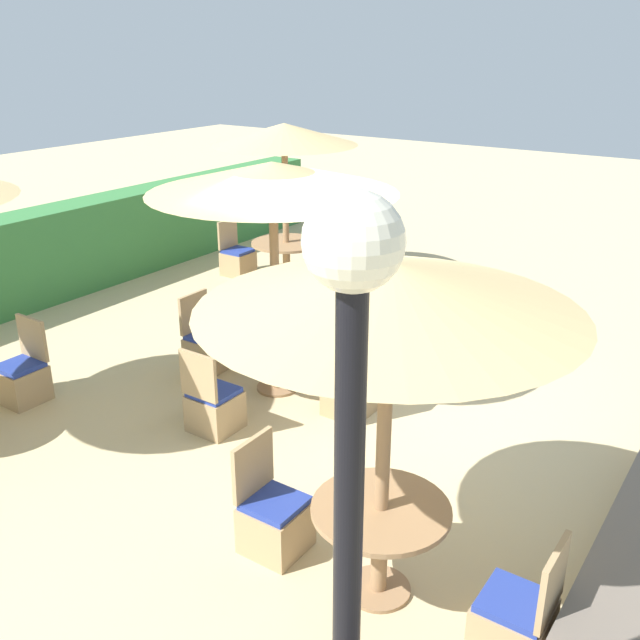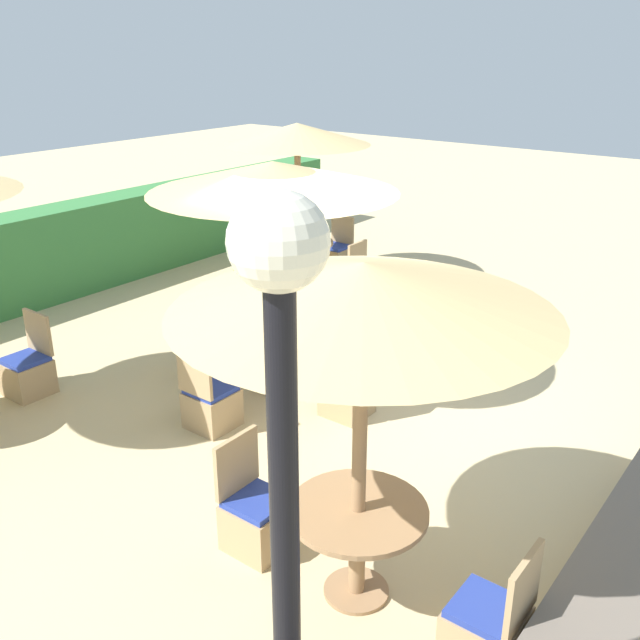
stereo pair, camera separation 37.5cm
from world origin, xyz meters
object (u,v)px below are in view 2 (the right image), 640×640
object	(u,v)px
parasol_front_left	(363,289)
parasol_center	(273,178)
lamp_post	(283,443)
patio_chair_front_left_south	(488,630)
round_table_front_left	(358,529)
patio_chair_center_south	(349,392)
patio_chair_back_right_east	(336,255)
parasol_back_right	(297,135)
patio_chair_back_right_south	(347,282)
patio_chair_back_left_east	(28,372)
round_table_back_right	(299,250)
round_table_center	(277,341)
patio_chair_center_west	(211,404)
patio_chair_back_right_north	(251,259)
patio_chair_center_north	(211,346)
patio_chair_front_left_north	(257,518)

from	to	relation	value
parasol_front_left	parasol_center	world-z (taller)	parasol_center
lamp_post	patio_chair_front_left_south	xyz separation A→B (m)	(1.66, -0.26, -2.09)
round_table_front_left	patio_chair_center_south	distance (m)	2.68
patio_chair_front_left_south	patio_chair_back_right_east	size ratio (longest dim) A/B	1.00
parasol_center	parasol_back_right	world-z (taller)	parasol_center
patio_chair_back_right_south	lamp_post	bearing A→B (deg)	-146.60
parasol_back_right	patio_chair_back_left_east	bearing A→B (deg)	179.53
parasol_front_left	patio_chair_back_right_south	distance (m)	6.70
round_table_front_left	parasol_back_right	xyz separation A→B (m)	(5.19, 4.72, 1.85)
patio_chair_center_south	parasol_back_right	distance (m)	4.87
round_table_back_right	patio_chair_back_right_east	distance (m)	1.10
round_table_center	patio_chair_center_south	distance (m)	1.06
patio_chair_center_west	patio_chair_center_south	world-z (taller)	same
patio_chair_back_right_south	patio_chair_back_right_north	bearing A→B (deg)	88.94
parasol_front_left	lamp_post	bearing A→B (deg)	-155.55
parasol_back_right	round_table_center	bearing A→B (deg)	-144.88
patio_chair_center_west	round_table_center	bearing A→B (deg)	91.50
patio_chair_back_left_east	patio_chair_back_right_north	xyz separation A→B (m)	(4.84, 1.02, 0.00)
parasol_front_left	patio_chair_center_north	distance (m)	4.71
parasol_front_left	round_table_front_left	bearing A→B (deg)	90.00
patio_chair_front_left_south	parasol_back_right	world-z (taller)	parasol_back_right
round_table_center	patio_chair_back_right_south	world-z (taller)	patio_chair_back_right_south
parasol_center	patio_chair_center_north	xyz separation A→B (m)	(-0.03, 1.05, -2.17)
parasol_front_left	patio_chair_center_north	size ratio (longest dim) A/B	2.71
patio_chair_back_right_east	patio_chair_front_left_south	bearing A→B (deg)	132.66
patio_chair_back_right_south	round_table_front_left	bearing A→B (deg)	-144.04
parasol_back_right	patio_chair_back_right_south	distance (m)	2.37
parasol_center	patio_chair_back_right_east	world-z (taller)	parasol_center
patio_chair_center_north	patio_chair_back_right_east	distance (m)	4.24
parasol_front_left	patio_chair_front_left_south	world-z (taller)	parasol_front_left
parasol_center	round_table_back_right	bearing A→B (deg)	35.12
round_table_front_left	round_table_back_right	bearing A→B (deg)	42.30
lamp_post	parasol_front_left	world-z (taller)	lamp_post
patio_chair_front_left_north	patio_chair_center_west	world-z (taller)	same
lamp_post	patio_chair_back_right_north	size ratio (longest dim) A/B	3.57
patio_chair_front_left_north	patio_chair_back_left_east	world-z (taller)	same
parasol_front_left	patio_chair_back_right_north	size ratio (longest dim) A/B	2.71
patio_chair_back_right_north	patio_chair_center_west	bearing A→B (deg)	37.88
patio_chair_back_left_east	patio_chair_center_west	bearing A→B (deg)	-161.94
parasol_front_left	patio_chair_back_left_east	bearing A→B (deg)	85.81
patio_chair_front_left_south	patio_chair_front_left_north	distance (m)	1.95
patio_chair_center_west	round_table_front_left	bearing A→B (deg)	-22.50
parasol_front_left	round_table_back_right	world-z (taller)	parasol_front_left
parasol_front_left	patio_chair_back_right_south	bearing A→B (deg)	35.96
patio_chair_center_west	patio_chair_back_left_east	size ratio (longest dim) A/B	1.00
parasol_center	patio_chair_back_right_north	size ratio (longest dim) A/B	2.85
lamp_post	patio_chair_center_south	world-z (taller)	lamp_post
patio_chair_back_right_east	patio_chair_back_right_north	world-z (taller)	same
patio_chair_center_west	round_table_back_right	xyz separation A→B (m)	(4.12, 2.15, 0.33)
parasol_front_left	patio_chair_back_right_south	size ratio (longest dim) A/B	2.71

